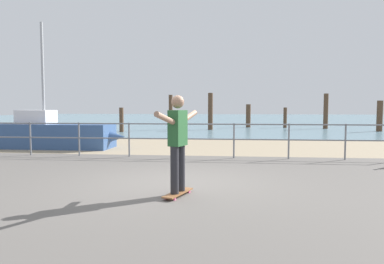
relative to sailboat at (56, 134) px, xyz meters
The scene contains 14 objects.
ground_plane 8.46m from the sailboat, 51.14° to the right, with size 24.00×10.00×0.04m, color #605B56.
beach_strip 5.51m from the sailboat, 15.02° to the left, with size 24.00×6.00×0.04m, color tan.
sea_surface 29.90m from the sailboat, 79.79° to the left, with size 72.00×50.00×0.04m, color slate.
railing_fence 5.26m from the sailboat, 22.12° to the right, with size 12.65×0.05×1.05m.
sailboat is the anchor object (origin of this frame).
skateboard 8.54m from the sailboat, 50.38° to the right, with size 0.45×0.82×0.08m.
skateboarder 8.55m from the sailboat, 50.38° to the right, with size 0.55×1.40×1.65m.
groyne_post_0 8.23m from the sailboat, 90.45° to the left, with size 0.25×0.25×1.46m, color #513826.
groyne_post_1 10.88m from the sailboat, 76.70° to the left, with size 0.25×0.25×2.27m, color #513826.
groyne_post_2 11.89m from the sailboat, 64.74° to the left, with size 0.31×0.31×2.39m, color #513826.
groyne_post_3 15.62m from the sailboat, 60.75° to the left, with size 0.33×0.33×1.67m, color #513826.
groyne_post_4 16.88m from the sailboat, 52.85° to the left, with size 0.24×0.24×1.44m, color #513826.
groyne_post_5 17.98m from the sailboat, 44.76° to the left, with size 0.31×0.31×2.38m, color #513826.
groyne_post_6 18.48m from the sailboat, 33.95° to the left, with size 0.35×0.35×1.88m, color #513826.
Camera 1 is at (1.02, -7.03, 1.56)m, focal length 33.89 mm.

